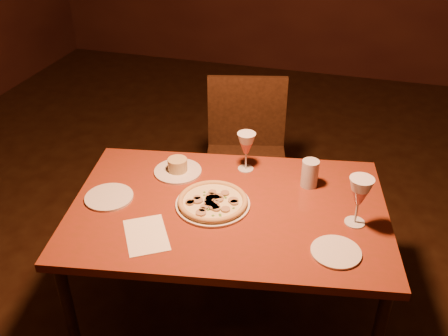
# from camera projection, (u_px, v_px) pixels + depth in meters

# --- Properties ---
(dining_table) EXTENTS (1.38, 1.02, 0.68)m
(dining_table) POSITION_uv_depth(u_px,v_px,m) (228.00, 218.00, 2.03)
(dining_table) COLOR maroon
(dining_table) RESTS_ON floor
(chair_far) EXTENTS (0.52, 0.52, 0.88)m
(chair_far) POSITION_uv_depth(u_px,v_px,m) (246.00, 152.00, 2.72)
(chair_far) COLOR black
(chair_far) RESTS_ON floor
(pizza_plate) EXTENTS (0.30, 0.30, 0.03)m
(pizza_plate) POSITION_uv_depth(u_px,v_px,m) (213.00, 202.00, 2.00)
(pizza_plate) COLOR silver
(pizza_plate) RESTS_ON dining_table
(ramekin_saucer) EXTENTS (0.21, 0.21, 0.07)m
(ramekin_saucer) POSITION_uv_depth(u_px,v_px,m) (178.00, 168.00, 2.21)
(ramekin_saucer) COLOR silver
(ramekin_saucer) RESTS_ON dining_table
(wine_glass_far) EXTENTS (0.08, 0.08, 0.18)m
(wine_glass_far) POSITION_uv_depth(u_px,v_px,m) (246.00, 152.00, 2.19)
(wine_glass_far) COLOR #BB574D
(wine_glass_far) RESTS_ON dining_table
(wine_glass_right) EXTENTS (0.09, 0.09, 0.20)m
(wine_glass_right) POSITION_uv_depth(u_px,v_px,m) (358.00, 201.00, 1.86)
(wine_glass_right) COLOR #BB574D
(wine_glass_right) RESTS_ON dining_table
(water_tumbler) EXTENTS (0.07, 0.07, 0.12)m
(water_tumbler) POSITION_uv_depth(u_px,v_px,m) (310.00, 173.00, 2.10)
(water_tumbler) COLOR #ADB4BC
(water_tumbler) RESTS_ON dining_table
(side_plate_left) EXTENTS (0.20, 0.20, 0.01)m
(side_plate_left) POSITION_uv_depth(u_px,v_px,m) (109.00, 197.00, 2.05)
(side_plate_left) COLOR silver
(side_plate_left) RESTS_ON dining_table
(side_plate_near) EXTENTS (0.18, 0.18, 0.01)m
(side_plate_near) POSITION_uv_depth(u_px,v_px,m) (336.00, 252.00, 1.76)
(side_plate_near) COLOR silver
(side_plate_near) RESTS_ON dining_table
(menu_card) EXTENTS (0.24, 0.26, 0.00)m
(menu_card) POSITION_uv_depth(u_px,v_px,m) (146.00, 235.00, 1.85)
(menu_card) COLOR silver
(menu_card) RESTS_ON dining_table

